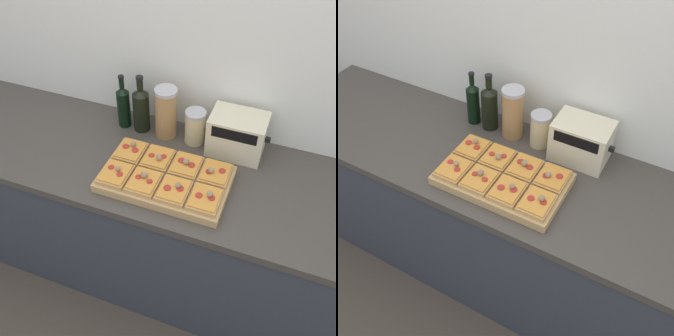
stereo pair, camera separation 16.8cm
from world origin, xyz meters
The scene contains 17 objects.
ground_plane centered at (0.00, 0.00, 0.00)m, with size 12.00×12.00×0.00m, color #4C4238.
wall_back centered at (0.00, 0.67, 1.25)m, with size 6.00×0.06×2.50m.
kitchen_counter centered at (0.00, 0.32, 0.44)m, with size 2.63×0.67×0.88m.
cutting_board centered at (-0.01, 0.22, 0.90)m, with size 0.55×0.33×0.04m, color tan.
pizza_slice_back_left centered at (-0.21, 0.30, 0.94)m, with size 0.12×0.15×0.05m.
pizza_slice_back_midleft centered at (-0.08, 0.30, 0.94)m, with size 0.12×0.15×0.05m.
pizza_slice_back_midright centered at (0.05, 0.30, 0.94)m, with size 0.12×0.15×0.06m.
pizza_slice_back_right centered at (0.19, 0.30, 0.94)m, with size 0.12×0.15×0.05m.
pizza_slice_front_left centered at (-0.21, 0.14, 0.94)m, with size 0.12×0.15×0.05m.
pizza_slice_front_midleft centered at (-0.08, 0.14, 0.94)m, with size 0.12×0.15×0.06m.
pizza_slice_front_midright centered at (0.05, 0.14, 0.94)m, with size 0.12×0.15×0.05m.
pizza_slice_front_right centered at (0.19, 0.14, 0.94)m, with size 0.12×0.15×0.05m.
olive_oil_bottle centered at (-0.35, 0.53, 1.00)m, with size 0.06×0.06×0.28m.
wine_bottle centered at (-0.26, 0.53, 1.00)m, with size 0.08×0.08×0.30m.
grain_jar_tall centered at (-0.13, 0.53, 1.01)m, with size 0.11×0.11×0.26m.
grain_jar_short centered at (0.02, 0.53, 0.97)m, with size 0.10×0.10×0.17m.
toaster_oven centered at (0.22, 0.53, 0.98)m, with size 0.28×0.18×0.20m.
Camera 1 is at (0.41, -0.88, 2.12)m, focal length 42.00 mm.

